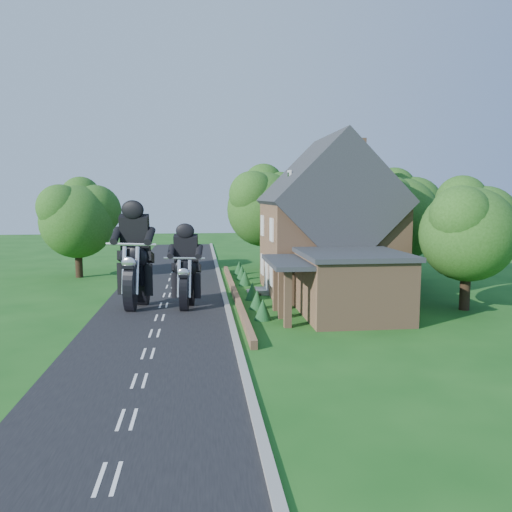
{
  "coord_description": "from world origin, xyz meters",
  "views": [
    {
      "loc": [
        2.1,
        -25.81,
        6.31
      ],
      "look_at": [
        5.42,
        3.17,
        2.8
      ],
      "focal_mm": 35.0,
      "sensor_mm": 36.0,
      "label": 1
    }
  ],
  "objects": [
    {
      "name": "road",
      "position": [
        0.0,
        0.0,
        0.01
      ],
      "size": [
        7.0,
        80.0,
        0.02
      ],
      "primitive_type": "cube",
      "color": "black",
      "rests_on": "ground"
    },
    {
      "name": "tree_house_right",
      "position": [
        16.65,
        8.62,
        5.19
      ],
      "size": [
        6.51,
        6.0,
        8.4
      ],
      "color": "black",
      "rests_on": "ground"
    },
    {
      "name": "tree_annex_side",
      "position": [
        17.13,
        0.1,
        4.69
      ],
      "size": [
        5.64,
        5.2,
        7.48
      ],
      "color": "black",
      "rests_on": "ground"
    },
    {
      "name": "shrub_e",
      "position": [
        5.3,
        11.5,
        0.55
      ],
      "size": [
        0.9,
        0.9,
        1.1
      ],
      "primitive_type": "cone",
      "color": "#133E1C",
      "rests_on": "ground"
    },
    {
      "name": "shrub_b",
      "position": [
        5.3,
        1.5,
        0.55
      ],
      "size": [
        0.9,
        0.9,
        1.1
      ],
      "primitive_type": "cone",
      "color": "#133E1C",
      "rests_on": "ground"
    },
    {
      "name": "shrub_d",
      "position": [
        5.3,
        9.0,
        0.55
      ],
      "size": [
        0.9,
        0.9,
        1.1
      ],
      "primitive_type": "cone",
      "color": "#133E1C",
      "rests_on": "ground"
    },
    {
      "name": "kerb",
      "position": [
        3.65,
        0.0,
        0.06
      ],
      "size": [
        0.3,
        80.0,
        0.12
      ],
      "primitive_type": "cube",
      "color": "gray",
      "rests_on": "ground"
    },
    {
      "name": "tree_far_road",
      "position": [
        -6.86,
        14.11,
        4.84
      ],
      "size": [
        6.08,
        5.6,
        7.84
      ],
      "color": "black",
      "rests_on": "ground"
    },
    {
      "name": "tree_behind_left",
      "position": [
        8.16,
        17.13,
        5.73
      ],
      "size": [
        6.94,
        6.4,
        9.16
      ],
      "color": "black",
      "rests_on": "ground"
    },
    {
      "name": "shrub_c",
      "position": [
        5.3,
        4.0,
        0.55
      ],
      "size": [
        0.9,
        0.9,
        1.1
      ],
      "primitive_type": "cone",
      "color": "#133E1C",
      "rests_on": "ground"
    },
    {
      "name": "motorcycle_lead",
      "position": [
        1.37,
        1.98,
        0.72
      ],
      "size": [
        0.69,
        1.6,
        1.44
      ],
      "primitive_type": null,
      "rotation": [
        0.0,
        0.0,
        2.94
      ],
      "color": "black",
      "rests_on": "ground"
    },
    {
      "name": "shrub_f",
      "position": [
        5.3,
        14.0,
        0.55
      ],
      "size": [
        0.9,
        0.9,
        1.1
      ],
      "primitive_type": "cone",
      "color": "#133E1C",
      "rests_on": "ground"
    },
    {
      "name": "tree_behind_house",
      "position": [
        14.18,
        16.14,
        6.23
      ],
      "size": [
        7.81,
        7.2,
        10.08
      ],
      "color": "black",
      "rests_on": "ground"
    },
    {
      "name": "ground",
      "position": [
        0.0,
        0.0,
        0.0
      ],
      "size": [
        120.0,
        120.0,
        0.0
      ],
      "primitive_type": "plane",
      "color": "#184E15",
      "rests_on": "ground"
    },
    {
      "name": "garden_wall",
      "position": [
        4.3,
        5.0,
        0.2
      ],
      "size": [
        0.3,
        22.0,
        0.4
      ],
      "primitive_type": "cube",
      "color": "#996F4E",
      "rests_on": "ground"
    },
    {
      "name": "shrub_a",
      "position": [
        5.3,
        -1.0,
        0.55
      ],
      "size": [
        0.9,
        0.9,
        1.1
      ],
      "primitive_type": "cone",
      "color": "#133E1C",
      "rests_on": "ground"
    },
    {
      "name": "house",
      "position": [
        10.49,
        6.0,
        4.34
      ],
      "size": [
        9.54,
        8.64,
        10.24
      ],
      "color": "#996F4E",
      "rests_on": "ground"
    },
    {
      "name": "annex",
      "position": [
        9.87,
        -0.8,
        1.77
      ],
      "size": [
        7.05,
        5.94,
        3.44
      ],
      "color": "#996F4E",
      "rests_on": "ground"
    },
    {
      "name": "motorcycle_follow",
      "position": [
        -1.44,
        2.35,
        0.91
      ],
      "size": [
        1.03,
        2.02,
        1.82
      ],
      "primitive_type": null,
      "rotation": [
        0.0,
        0.0,
        2.85
      ],
      "color": "black",
      "rests_on": "ground"
    }
  ]
}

